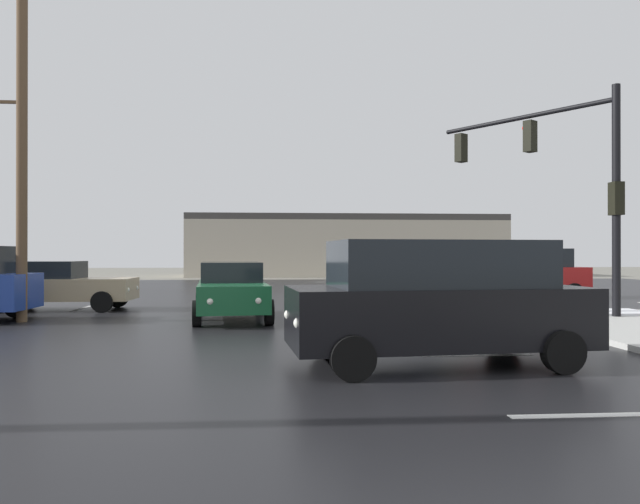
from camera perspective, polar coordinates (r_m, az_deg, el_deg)
The scene contains 13 objects.
ground_plane at distance 20.89m, azimuth 5.65°, elevation -5.22°, with size 120.00×120.00×0.00m, color slate.
road_asphalt at distance 20.89m, azimuth 5.65°, elevation -5.19°, with size 44.00×44.00×0.02m, color black.
snow_strip_curbside at distance 18.67m, azimuth 23.23°, elevation -5.28°, with size 4.00×1.60×0.06m, color white.
lane_markings at distance 19.79m, azimuth 9.80°, elevation -5.43°, with size 36.15×36.15×0.01m.
traffic_signal_mast at distance 19.07m, azimuth 21.92°, elevation 7.44°, with size 3.48×4.96×6.31m.
strip_building_background at distance 50.70m, azimuth 2.36°, elevation 0.58°, with size 25.64×8.00×5.01m.
sedan_grey at distance 23.28m, azimuth 6.23°, elevation -2.60°, with size 2.06×4.56×1.58m.
sedan_tan at distance 21.17m, azimuth -23.74°, elevation -2.83°, with size 4.56×2.07×1.58m.
sedan_green at distance 16.99m, azimuth -8.41°, elevation -3.49°, with size 2.38×4.67×1.58m.
sedan_navy at distance 19.13m, azimuth 7.31°, elevation -3.12°, with size 2.32×4.65×1.58m.
suv_red at distance 25.98m, azimuth 18.79°, elevation -1.82°, with size 4.84×2.18×2.03m.
suv_black at distance 9.98m, azimuth 11.06°, elevation -4.46°, with size 4.97×2.53×2.03m.
utility_pole_mid at distance 18.24m, azimuth -26.44°, elevation 11.52°, with size 2.20×0.28×10.61m.
Camera 1 is at (-3.60, -20.49, 1.84)m, focal length 33.72 mm.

